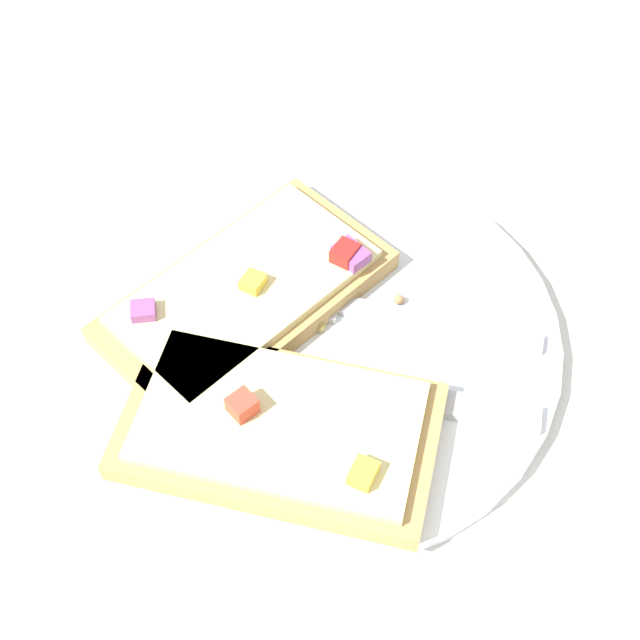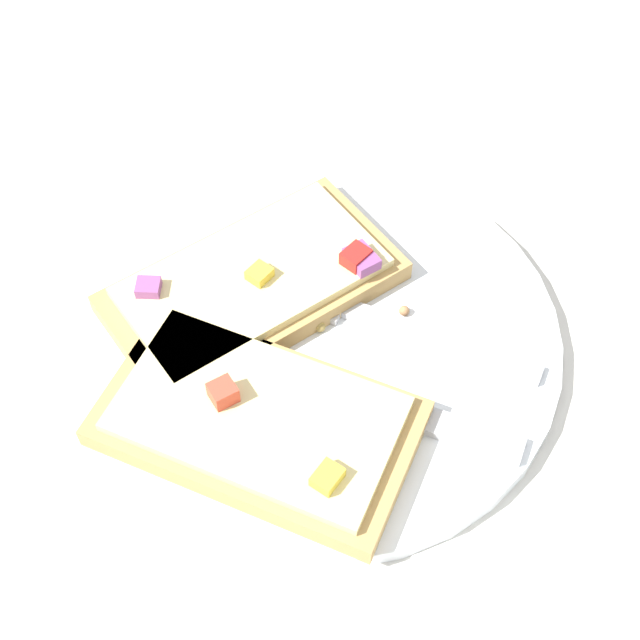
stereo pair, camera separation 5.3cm
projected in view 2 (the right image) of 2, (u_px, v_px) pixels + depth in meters
The scene contains 7 objects.
ground_plane at pixel (320, 341), 0.55m from camera, with size 4.00×4.00×0.00m, color beige.
plate at pixel (320, 335), 0.55m from camera, with size 0.29×0.29×0.01m.
fork at pixel (364, 315), 0.55m from camera, with size 0.04×0.20×0.01m.
knife at pixel (374, 403), 0.51m from camera, with size 0.04×0.21×0.01m.
pizza_slice_main at pixel (254, 284), 0.55m from camera, with size 0.20×0.18×0.03m.
pizza_slice_corner at pixel (258, 421), 0.49m from camera, with size 0.12×0.18×0.03m.
crumb_scatter at pixel (327, 346), 0.53m from camera, with size 0.07×0.06×0.01m.
Camera 2 is at (0.30, 0.09, 0.45)m, focal length 50.00 mm.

